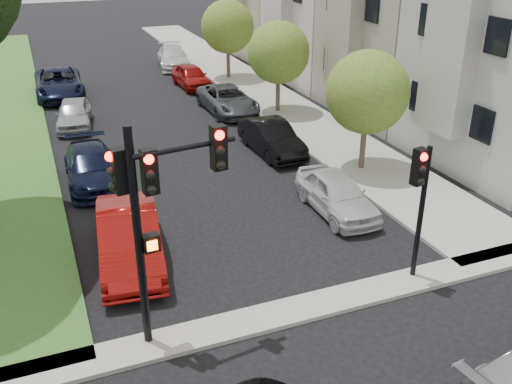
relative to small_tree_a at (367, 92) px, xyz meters
name	(u,v)px	position (x,y,z in m)	size (l,w,h in m)	color
ground	(340,362)	(-6.20, -9.30, -3.13)	(140.00, 140.00, 0.00)	black
sidewalk_right	(243,81)	(0.55, 14.70, -3.07)	(3.50, 44.00, 0.12)	#A39F8B
sidewalk_cross	(300,309)	(-6.20, -7.30, -3.07)	(60.00, 1.00, 0.12)	#A39F8B
small_tree_a	(367,92)	(0.00, 0.00, 0.00)	(3.14, 3.14, 4.71)	#392A22
small_tree_b	(279,53)	(0.00, 8.16, -0.06)	(3.08, 3.08, 4.61)	#392A22
small_tree_c	(227,27)	(0.00, 15.78, 0.06)	(3.20, 3.20, 4.80)	#392A22
traffic_signal_main	(154,198)	(-9.58, -7.07, 0.52)	(2.60, 0.68, 5.30)	black
traffic_signal_secondary	(420,190)	(-2.83, -7.11, -0.45)	(0.51, 0.41, 3.85)	black
car_parked_0	(337,194)	(-2.70, -2.81, -2.46)	(1.59, 3.95, 1.35)	silver
car_parked_1	(272,138)	(-2.55, 3.03, -2.45)	(1.45, 4.15, 1.37)	black
car_parked_2	(228,100)	(-2.34, 9.22, -2.47)	(2.19, 4.75, 1.32)	#3F4247
car_parked_3	(191,76)	(-2.71, 14.66, -2.47)	(1.57, 3.91, 1.33)	maroon
car_parked_4	(173,57)	(-2.41, 20.19, -2.45)	(1.92, 4.72, 1.37)	silver
car_parked_5	(129,238)	(-9.70, -3.39, -2.35)	(1.66, 4.76, 1.57)	maroon
car_parked_6	(91,167)	(-10.00, 2.65, -2.48)	(1.83, 4.51, 1.31)	black
car_parked_7	(74,114)	(-9.92, 9.69, -2.48)	(1.55, 3.84, 1.31)	#999BA0
car_parked_8	(59,83)	(-10.12, 15.55, -2.38)	(2.52, 5.46, 1.52)	black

